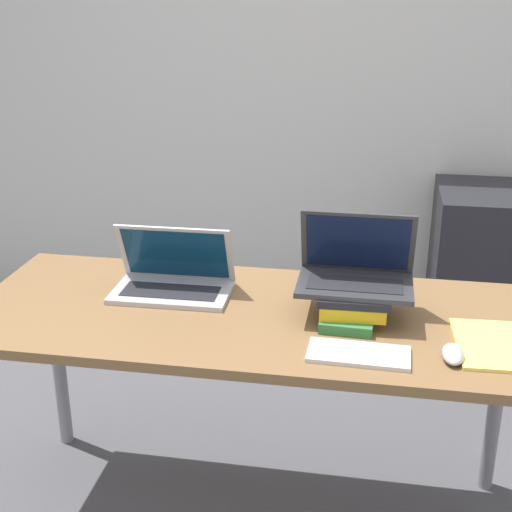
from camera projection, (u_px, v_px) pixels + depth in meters
The scene contains 9 objects.
wall_back at pixel (312, 56), 3.45m from camera, with size 8.00×0.05×2.70m.
desk at pixel (252, 335), 2.17m from camera, with size 1.71×0.70×0.76m.
laptop_left at pixel (173, 279), 2.26m from camera, with size 0.37×0.23×0.22m.
book_stack at pixel (352, 303), 2.08m from camera, with size 0.21×0.25×0.09m.
laptop_on_books at pixel (356, 271), 2.08m from camera, with size 0.33×0.22×0.22m.
wireless_keyboard at pixel (359, 354), 1.88m from camera, with size 0.27×0.13×0.01m.
mouse at pixel (453, 354), 1.86m from camera, with size 0.06×0.11×0.03m.
notepad at pixel (499, 345), 1.93m from camera, with size 0.24×0.30×0.01m.
mini_fridge at pixel (481, 273), 3.35m from camera, with size 0.46×0.55×0.81m.
Camera 1 is at (0.35, -1.55, 1.69)m, focal length 50.00 mm.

